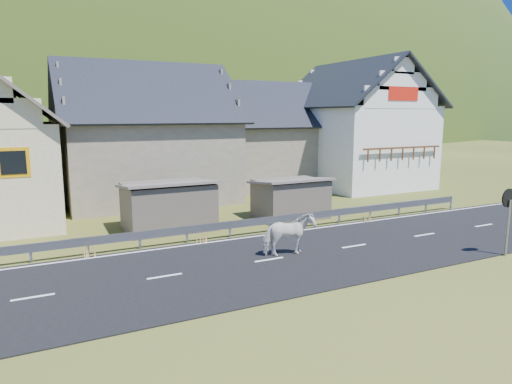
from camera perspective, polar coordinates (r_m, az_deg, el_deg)
ground at (r=17.33m, az=1.64°, el=-8.58°), size 160.00×160.00×0.00m
road at (r=17.33m, az=1.64°, el=-8.52°), size 60.00×7.00×0.04m
lane_markings at (r=17.32m, az=1.64°, el=-8.44°), size 60.00×6.60×0.01m
guardrail at (r=20.37m, az=-3.27°, el=-4.16°), size 28.10×0.09×0.75m
shed_left at (r=22.21m, az=-10.93°, el=-1.75°), size 4.30×3.30×2.40m
shed_right at (r=24.31m, az=4.31°, el=-0.85°), size 3.80×2.90×2.20m
house_stone_a at (r=30.28m, az=-13.73°, el=7.89°), size 10.80×9.80×8.90m
house_stone_b at (r=35.72m, az=1.50°, el=7.75°), size 9.80×8.80×8.10m
house_white at (r=36.50m, az=12.23°, el=8.87°), size 8.80×10.80×9.70m
mountain at (r=196.57m, az=-22.63°, el=1.48°), size 440.00×280.00×260.00m
horse at (r=17.67m, az=4.10°, el=-5.30°), size 1.13×2.06×1.66m
traffic_mirror at (r=19.95m, az=28.98°, el=-1.62°), size 0.73×0.20×2.65m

